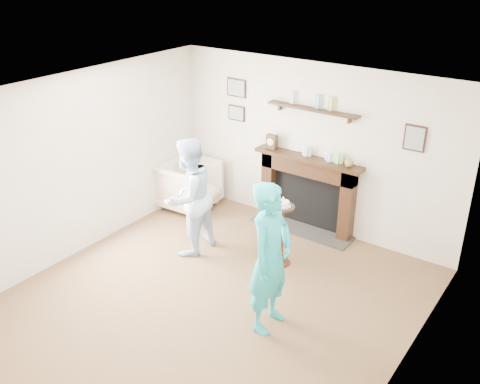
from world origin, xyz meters
name	(u,v)px	position (x,y,z in m)	size (l,w,h in m)	color
ground	(208,304)	(0.00, 0.00, 0.00)	(5.00, 5.00, 0.00)	brown
room_shell	(241,162)	(0.00, 0.69, 1.62)	(4.54, 5.02, 2.52)	beige
armchair	(189,206)	(-1.90, 1.90, 0.00)	(0.85, 0.87, 0.79)	tan
man	(191,250)	(-0.98, 0.85, 0.00)	(0.81, 0.63, 1.67)	silver
woman	(269,324)	(0.80, 0.12, 0.00)	(0.64, 0.42, 1.76)	#21ADBD
pedestal_table	(282,223)	(0.24, 1.30, 0.61)	(0.31, 0.31, 0.99)	black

